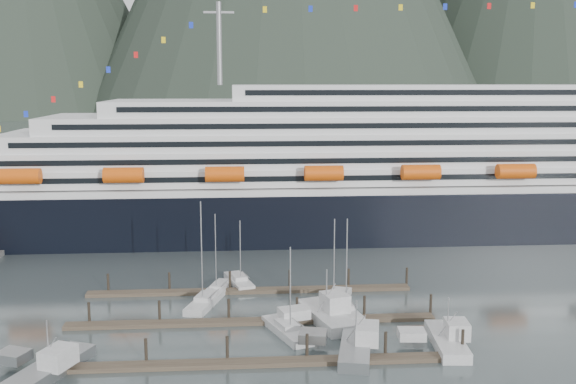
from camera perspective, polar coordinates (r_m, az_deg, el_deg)
name	(u,v)px	position (r m, az deg, el deg)	size (l,w,h in m)	color
ground	(292,331)	(86.83, 0.34, -11.66)	(1600.00, 1600.00, 0.00)	#424D4E
cruise_ship	(415,174)	(141.80, 10.74, 1.50)	(210.00, 30.40, 50.30)	black
dock_near	(255,362)	(77.29, -2.82, -14.18)	(48.18, 2.28, 3.20)	#3F3229
dock_mid	(252,321)	(89.35, -3.03, -10.84)	(48.18, 2.28, 3.20)	#3F3229
dock_far	(251,290)	(101.64, -3.19, -8.30)	(48.18, 2.28, 3.20)	#3F3229
sailboat_b	(205,302)	(96.55, -7.02, -9.24)	(5.59, 10.74, 15.50)	#B5B5B5
sailboat_c	(287,331)	(85.54, -0.09, -11.69)	(6.06, 10.27, 11.89)	#B5B5B5
sailboat_d	(335,302)	(96.41, 4.03, -9.24)	(6.24, 11.04, 12.98)	#B5B5B5
sailboat_e	(218,289)	(102.03, -5.95, -8.21)	(4.31, 8.79, 12.43)	#B5B5B5
sailboat_f	(239,282)	(105.36, -4.16, -7.61)	(4.88, 9.24, 10.74)	#B5B5B5
sailboat_h	(344,311)	(92.73, 4.73, -10.01)	(4.39, 9.40, 13.81)	#B5B5B5
trawler_a	(48,367)	(78.92, -19.64, -13.79)	(10.23, 12.66, 6.74)	#939698
trawler_c	(354,343)	(81.02, 5.65, -12.64)	(9.84, 13.63, 6.73)	#939698
trawler_d	(446,339)	(83.98, 13.23, -12.05)	(8.39, 11.32, 6.57)	#B5B5B5
trawler_e	(325,315)	(89.57, 3.18, -10.34)	(10.09, 12.59, 7.81)	#B5B5B5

